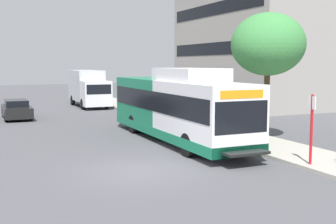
{
  "coord_description": "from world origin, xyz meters",
  "views": [
    {
      "loc": [
        -5.29,
        -14.32,
        3.86
      ],
      "look_at": [
        2.89,
        3.98,
        1.6
      ],
      "focal_mm": 45.98,
      "sensor_mm": 36.0,
      "label": 1
    }
  ],
  "objects_px": {
    "box_truck_background": "(88,87)",
    "street_tree_near_stop": "(268,45)",
    "parked_car_far_lane": "(17,109)",
    "transit_bus": "(177,107)",
    "bus_stop_sign_pole": "(312,124)"
  },
  "relations": [
    {
      "from": "bus_stop_sign_pole",
      "to": "parked_car_far_lane",
      "type": "bearing_deg",
      "value": 113.91
    },
    {
      "from": "transit_bus",
      "to": "box_truck_background",
      "type": "height_order",
      "value": "transit_bus"
    },
    {
      "from": "transit_bus",
      "to": "parked_car_far_lane",
      "type": "bearing_deg",
      "value": 117.57
    },
    {
      "from": "transit_bus",
      "to": "box_truck_background",
      "type": "bearing_deg",
      "value": 89.6
    },
    {
      "from": "transit_bus",
      "to": "parked_car_far_lane",
      "type": "height_order",
      "value": "transit_bus"
    },
    {
      "from": "street_tree_near_stop",
      "to": "box_truck_background",
      "type": "relative_size",
      "value": 0.88
    },
    {
      "from": "box_truck_background",
      "to": "street_tree_near_stop",
      "type": "bearing_deg",
      "value": -79.51
    },
    {
      "from": "street_tree_near_stop",
      "to": "box_truck_background",
      "type": "bearing_deg",
      "value": 100.49
    },
    {
      "from": "transit_bus",
      "to": "street_tree_near_stop",
      "type": "height_order",
      "value": "street_tree_near_stop"
    },
    {
      "from": "parked_car_far_lane",
      "to": "box_truck_background",
      "type": "distance_m",
      "value": 9.29
    },
    {
      "from": "street_tree_near_stop",
      "to": "parked_car_far_lane",
      "type": "bearing_deg",
      "value": 126.09
    },
    {
      "from": "parked_car_far_lane",
      "to": "transit_bus",
      "type": "bearing_deg",
      "value": -62.43
    },
    {
      "from": "transit_bus",
      "to": "box_truck_background",
      "type": "xyz_separation_m",
      "value": [
        0.13,
        18.91,
        0.04
      ]
    },
    {
      "from": "parked_car_far_lane",
      "to": "box_truck_background",
      "type": "height_order",
      "value": "box_truck_background"
    },
    {
      "from": "bus_stop_sign_pole",
      "to": "street_tree_near_stop",
      "type": "relative_size",
      "value": 0.42
    }
  ]
}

